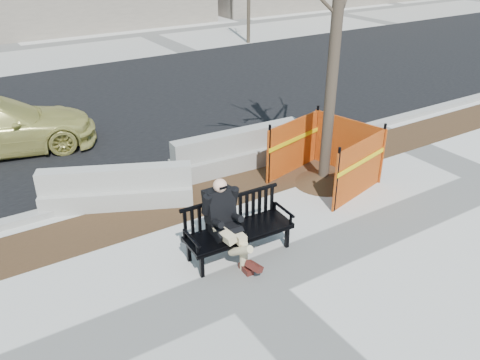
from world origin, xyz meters
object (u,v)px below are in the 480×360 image
object	(u,v)px
tree_fence	(323,183)
sedan	(2,151)
jersey_barrier_right	(238,167)
jersey_barrier_left	(119,205)
bench	(239,253)
seated_man	(224,256)

from	to	relation	value
tree_fence	sedan	bearing A→B (deg)	135.41
tree_fence	jersey_barrier_right	xyz separation A→B (m)	(-1.08, 1.57, 0.00)
jersey_barrier_left	jersey_barrier_right	distance (m)	2.81
bench	sedan	world-z (taller)	sedan
seated_man	jersey_barrier_left	world-z (taller)	seated_man
seated_man	tree_fence	size ratio (longest dim) A/B	0.21
bench	jersey_barrier_left	xyz separation A→B (m)	(-1.10, 2.54, 0.00)
tree_fence	jersey_barrier_left	world-z (taller)	tree_fence
seated_man	jersey_barrier_left	size ratio (longest dim) A/B	0.49
bench	seated_man	size ratio (longest dim) A/B	1.31
tree_fence	bench	bearing A→B (deg)	-157.19
bench	tree_fence	size ratio (longest dim) A/B	0.28
seated_man	jersey_barrier_left	xyz separation A→B (m)	(-0.86, 2.48, 0.00)
seated_man	jersey_barrier_right	xyz separation A→B (m)	(1.95, 2.68, 0.00)
sedan	seated_man	bearing A→B (deg)	-149.02
seated_man	tree_fence	distance (m)	3.23
seated_man	tree_fence	xyz separation A→B (m)	(3.03, 1.12, 0.00)
seated_man	jersey_barrier_right	size ratio (longest dim) A/B	0.45
bench	sedan	size ratio (longest dim) A/B	0.41
sedan	jersey_barrier_left	distance (m)	4.15
seated_man	tree_fence	world-z (taller)	tree_fence
tree_fence	jersey_barrier_right	size ratio (longest dim) A/B	2.12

